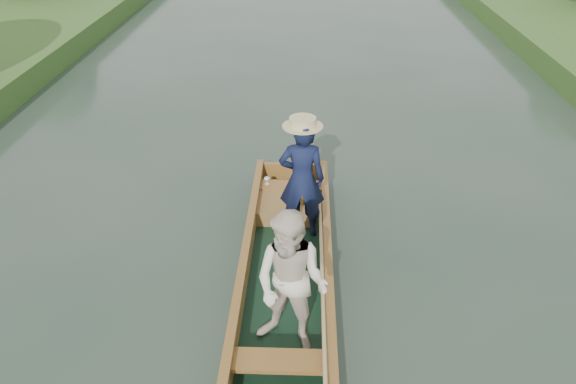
{
  "coord_description": "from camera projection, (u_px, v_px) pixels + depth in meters",
  "views": [
    {
      "loc": [
        0.22,
        -5.53,
        4.52
      ],
      "look_at": [
        0.0,
        0.6,
        0.95
      ],
      "focal_mm": 35.0,
      "sensor_mm": 36.0,
      "label": 1
    }
  ],
  "objects": [
    {
      "name": "ground",
      "position": [
        286.0,
        281.0,
        7.06
      ],
      "size": [
        120.0,
        120.0,
        0.0
      ],
      "primitive_type": "plane",
      "color": "#283D30",
      "rests_on": "ground"
    },
    {
      "name": "punt",
      "position": [
        291.0,
        247.0,
        6.69
      ],
      "size": [
        1.14,
        5.0,
        1.79
      ],
      "color": "black",
      "rests_on": "ground"
    }
  ]
}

